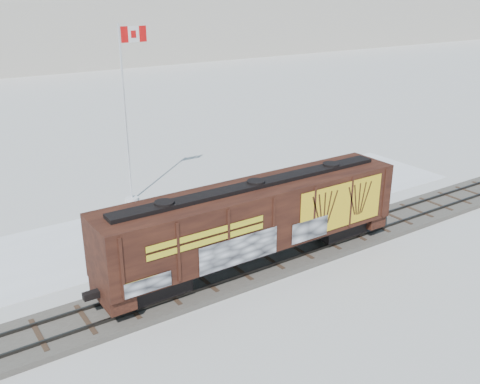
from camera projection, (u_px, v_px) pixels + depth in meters
ground at (269, 264)px, 28.65m from camera, size 500.00×500.00×0.00m
rail_track at (269, 261)px, 28.60m from camera, size 50.00×3.40×0.43m
parking_strip at (199, 217)px, 34.46m from camera, size 40.00×8.00×0.03m
hopper_railcar at (256, 219)px, 27.15m from camera, size 16.76×3.06×4.38m
flagpole at (129, 139)px, 35.73m from camera, size 2.30×0.90×11.82m
car_silver at (182, 205)px, 34.40m from camera, size 4.33×1.79×1.47m
car_white at (247, 199)px, 35.42m from camera, size 4.30×1.70×1.39m
car_dark at (268, 185)px, 37.97m from camera, size 5.30×2.73×1.47m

